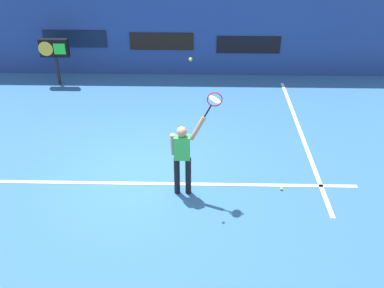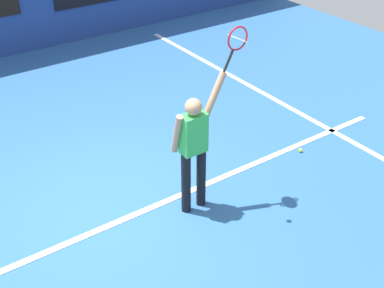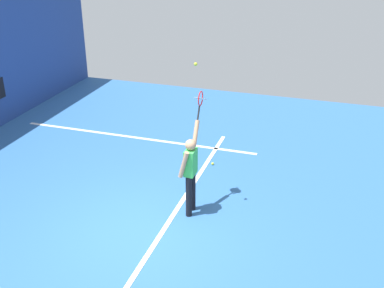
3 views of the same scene
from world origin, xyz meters
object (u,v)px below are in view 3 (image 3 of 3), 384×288
(tennis_racket, at_px, (200,100))
(tennis_player, at_px, (191,170))
(spare_ball, at_px, (213,164))
(tennis_ball, at_px, (196,64))

(tennis_racket, bearing_deg, tennis_player, 179.62)
(tennis_racket, bearing_deg, spare_ball, 5.19)
(tennis_player, xyz_separation_m, spare_ball, (2.23, 0.14, -0.98))
(tennis_racket, height_order, spare_ball, tennis_racket)
(tennis_ball, bearing_deg, spare_ball, 5.20)
(spare_ball, bearing_deg, tennis_player, -176.39)
(tennis_ball, relative_size, spare_ball, 1.00)
(tennis_racket, distance_m, spare_ball, 2.77)
(tennis_player, distance_m, tennis_racket, 1.43)
(tennis_player, relative_size, tennis_ball, 28.65)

